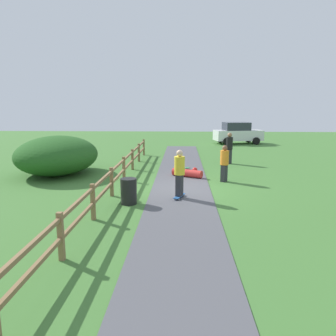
# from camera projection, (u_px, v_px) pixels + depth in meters

# --- Properties ---
(ground_plane) EXTENTS (60.00, 60.00, 0.00)m
(ground_plane) POSITION_uv_depth(u_px,v_px,m) (181.00, 188.00, 13.31)
(ground_plane) COLOR #427533
(asphalt_path) EXTENTS (2.40, 28.00, 0.02)m
(asphalt_path) POSITION_uv_depth(u_px,v_px,m) (181.00, 188.00, 13.31)
(asphalt_path) COLOR #515156
(asphalt_path) RESTS_ON ground_plane
(wooden_fence) EXTENTS (0.12, 18.12, 1.10)m
(wooden_fence) POSITION_uv_depth(u_px,v_px,m) (118.00, 172.00, 13.30)
(wooden_fence) COLOR olive
(wooden_fence) RESTS_ON ground_plane
(bush_large) EXTENTS (3.88, 4.66, 1.91)m
(bush_large) POSITION_uv_depth(u_px,v_px,m) (57.00, 155.00, 15.89)
(bush_large) COLOR #23561E
(bush_large) RESTS_ON ground_plane
(trash_bin) EXTENTS (0.56, 0.56, 0.90)m
(trash_bin) POSITION_uv_depth(u_px,v_px,m) (129.00, 191.00, 11.12)
(trash_bin) COLOR black
(trash_bin) RESTS_ON ground_plane
(skater_riding) EXTENTS (0.49, 0.82, 1.78)m
(skater_riding) POSITION_uv_depth(u_px,v_px,m) (180.00, 171.00, 11.66)
(skater_riding) COLOR #265999
(skater_riding) RESTS_ON asphalt_path
(skater_fallen) EXTENTS (1.50, 1.41, 0.36)m
(skater_fallen) POSITION_uv_depth(u_px,v_px,m) (188.00, 173.00, 15.40)
(skater_fallen) COLOR red
(skater_fallen) RESTS_ON asphalt_path
(skateboard_loose) EXTENTS (0.77, 0.63, 0.08)m
(skateboard_loose) POSITION_uv_depth(u_px,v_px,m) (183.00, 168.00, 17.08)
(skateboard_loose) COLOR #338C4C
(skateboard_loose) RESTS_ON asphalt_path
(bystander_black) EXTENTS (0.54, 0.54, 1.82)m
(bystander_black) POSITION_uv_depth(u_px,v_px,m) (229.00, 147.00, 18.79)
(bystander_black) COLOR #2D2D33
(bystander_black) RESTS_ON ground_plane
(bystander_orange) EXTENTS (0.53, 0.53, 1.65)m
(bystander_orange) POSITION_uv_depth(u_px,v_px,m) (224.00, 162.00, 14.31)
(bystander_orange) COLOR #2D2D33
(bystander_orange) RESTS_ON ground_plane
(parked_car_white) EXTENTS (4.45, 2.61, 1.92)m
(parked_car_white) POSITION_uv_depth(u_px,v_px,m) (238.00, 133.00, 28.80)
(parked_car_white) COLOR silver
(parked_car_white) RESTS_ON ground_plane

